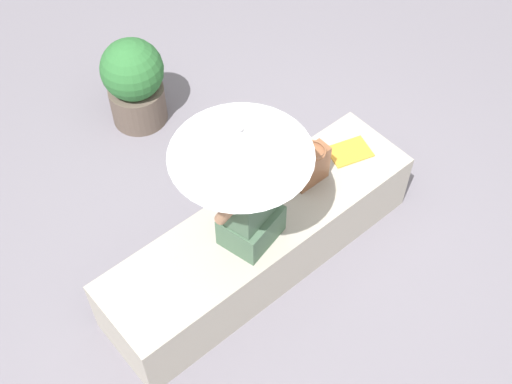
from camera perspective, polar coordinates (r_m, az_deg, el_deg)
The scene contains 7 objects.
ground_plane at distance 4.60m, azimuth 0.37°, elevation -5.80°, with size 14.00×14.00×0.00m, color slate.
stone_bench at distance 4.41m, azimuth 0.38°, elevation -4.12°, with size 2.21×0.60×0.48m, color #A8A093.
person_seated at distance 3.82m, azimuth -0.44°, elevation -0.40°, with size 0.50×0.35×0.90m.
parasol at distance 3.42m, azimuth -1.30°, elevation 4.17°, with size 0.77×0.77×1.00m.
handbag_black at distance 4.31m, azimuth 4.65°, elevation 2.24°, with size 0.24×0.18×0.29m.
magazine at distance 4.60m, azimuth 7.93°, elevation 3.40°, with size 0.28×0.20×0.01m, color gold.
planter_near at distance 5.28m, azimuth -10.28°, elevation 9.18°, with size 0.48×0.48×0.75m.
Camera 1 is at (1.64, 1.87, 3.87)m, focal length 47.20 mm.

